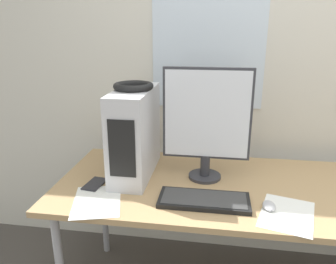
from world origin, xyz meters
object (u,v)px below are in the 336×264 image
at_px(pc_tower, 135,133).
at_px(mouse, 269,206).
at_px(headphones, 133,86).
at_px(keyboard, 204,200).
at_px(monitor_main, 207,120).
at_px(cell_phone, 95,184).

height_order(pc_tower, mouse, pc_tower).
xyz_separation_m(headphones, keyboard, (0.38, -0.26, -0.46)).
distance_m(monitor_main, cell_phone, 0.65).
bearing_deg(mouse, keyboard, 177.81).
height_order(headphones, mouse, headphones).
relative_size(headphones, keyboard, 0.49).
bearing_deg(cell_phone, mouse, 1.02).
bearing_deg(monitor_main, pc_tower, -179.73).
xyz_separation_m(headphones, cell_phone, (-0.17, -0.17, -0.47)).
bearing_deg(keyboard, monitor_main, 92.02).
relative_size(monitor_main, mouse, 6.53).
bearing_deg(headphones, keyboard, -33.94).
height_order(monitor_main, keyboard, monitor_main).
relative_size(headphones, monitor_main, 0.35).
xyz_separation_m(mouse, cell_phone, (-0.83, 0.10, -0.01)).
height_order(pc_tower, monitor_main, monitor_main).
distance_m(pc_tower, cell_phone, 0.33).
xyz_separation_m(pc_tower, monitor_main, (0.37, 0.00, 0.08)).
relative_size(keyboard, mouse, 4.66).
height_order(pc_tower, cell_phone, pc_tower).
height_order(headphones, keyboard, headphones).
xyz_separation_m(monitor_main, cell_phone, (-0.54, -0.17, -0.31)).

